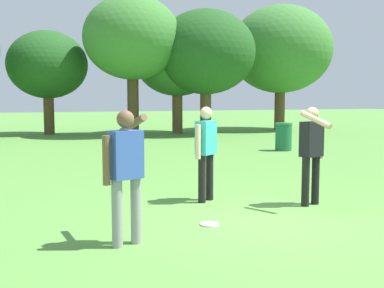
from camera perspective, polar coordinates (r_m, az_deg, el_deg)
name	(u,v)px	position (r m, az deg, el deg)	size (l,w,h in m)	color
ground_plane	(272,222)	(6.92, 9.72, -9.38)	(120.00, 120.00, 0.00)	#568E3D
person_thrower	(312,148)	(7.95, 14.49, -0.50)	(0.60, 0.77, 1.64)	black
person_catcher	(125,167)	(5.64, -8.15, -2.78)	(0.60, 0.77, 1.64)	gray
person_bystander	(206,147)	(8.01, 1.72, -0.41)	(0.52, 0.40, 1.64)	black
frisbee	(210,224)	(6.65, 2.18, -9.80)	(0.27, 0.27, 0.03)	white
trash_can_beside_table	(284,137)	(16.31, 11.15, 0.89)	(0.59, 0.59, 0.96)	#1E663D
tree_broad_center	(48,65)	(24.58, -17.28, 9.20)	(3.95, 3.95, 5.16)	brown
tree_far_right	(132,38)	(22.81, -7.33, 12.71)	(4.67, 4.67, 6.66)	#4C3823
tree_slender_mid	(177,60)	(24.48, -1.83, 10.25)	(4.43, 4.43, 5.70)	brown
tree_back_left	(206,52)	(23.39, 1.70, 11.15)	(4.90, 4.90, 6.17)	brown
tree_back_right	(281,50)	(27.54, 10.81, 11.28)	(5.84, 5.84, 7.08)	brown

